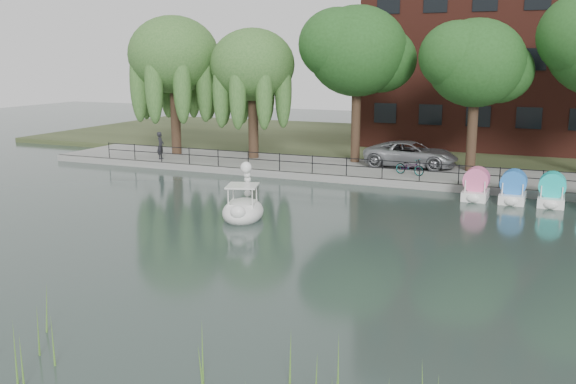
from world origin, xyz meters
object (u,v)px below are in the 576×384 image
Objects in this scene: minivan at (411,152)px; pedestrian at (160,144)px; swan_boat at (243,207)px; bicycle at (410,166)px.

minivan is 3.14× the size of pedestrian.
swan_boat is (-4.12, -13.56, -0.76)m from minivan.
pedestrian is at bearing 107.98° from bicycle.
bicycle is at bearing -105.89° from pedestrian.
minivan is 2.00× the size of swan_boat.
pedestrian is 15.17m from swan_boat.
pedestrian is at bearing 120.14° from swan_boat.
pedestrian is (-15.26, -3.29, 0.12)m from minivan.
swan_boat reaches higher than minivan.
minivan is at bearing 55.91° from swan_boat.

